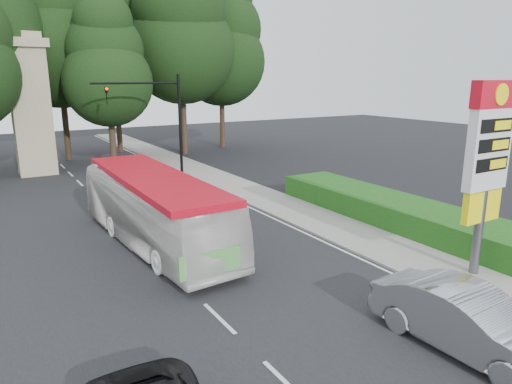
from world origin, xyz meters
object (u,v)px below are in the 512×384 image
traffic_signal_mast (162,111)px  gas_station_pylon (488,153)px  transit_bus (155,211)px  sedan_silver (468,321)px  monument (30,104)px

traffic_signal_mast → gas_station_pylon: bearing=-80.9°
traffic_signal_mast → transit_bus: (-5.18, -13.07, -3.15)m
traffic_signal_mast → sedan_silver: 25.04m
gas_station_pylon → monument: bearing=111.8°
transit_bus → sedan_silver: bearing=-74.1°
transit_bus → sedan_silver: size_ratio=2.13×
gas_station_pylon → transit_bus: gas_station_pylon is taller
gas_station_pylon → monument: monument is taller
sedan_silver → monument: bearing=99.2°
monument → gas_station_pylon: bearing=-68.2°
gas_station_pylon → transit_bus: size_ratio=0.63×
monument → transit_bus: 19.56m
gas_station_pylon → traffic_signal_mast: size_ratio=0.95×
gas_station_pylon → traffic_signal_mast: 22.29m
traffic_signal_mast → monument: bearing=142.0°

